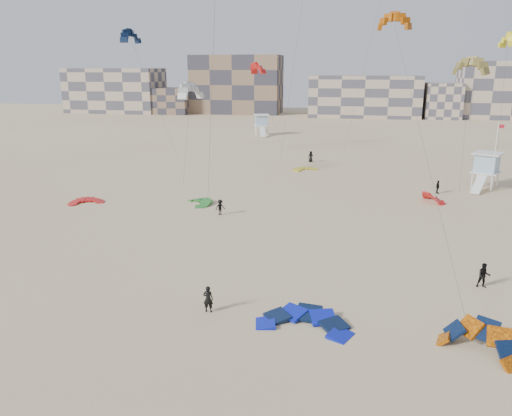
% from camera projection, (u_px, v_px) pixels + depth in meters
% --- Properties ---
extents(ground, '(320.00, 320.00, 0.00)m').
position_uv_depth(ground, '(220.00, 315.00, 29.74)').
color(ground, '#CBB288').
rests_on(ground, ground).
extents(kite_ground_blue, '(5.60, 5.82, 1.81)m').
position_uv_depth(kite_ground_blue, '(304.00, 325.00, 28.57)').
color(kite_ground_blue, '#0612E0').
rests_on(kite_ground_blue, ground).
extents(kite_ground_orange, '(5.77, 5.78, 4.11)m').
position_uv_depth(kite_ground_orange, '(478.00, 351.00, 25.96)').
color(kite_ground_orange, orange).
rests_on(kite_ground_orange, ground).
extents(kite_ground_red, '(4.84, 4.91, 1.24)m').
position_uv_depth(kite_ground_red, '(86.00, 203.00, 54.43)').
color(kite_ground_red, red).
rests_on(kite_ground_red, ground).
extents(kite_ground_green, '(5.04, 4.96, 1.47)m').
position_uv_depth(kite_ground_green, '(200.00, 204.00, 54.17)').
color(kite_ground_green, '#238C30').
rests_on(kite_ground_green, ground).
extents(kite_ground_red_far, '(4.20, 4.14, 3.13)m').
position_uv_depth(kite_ground_red_far, '(432.00, 202.00, 54.88)').
color(kite_ground_red_far, red).
rests_on(kite_ground_red_far, ground).
extents(kite_ground_yellow, '(4.89, 4.92, 0.60)m').
position_uv_depth(kite_ground_yellow, '(305.00, 170.00, 71.94)').
color(kite_ground_yellow, gold).
rests_on(kite_ground_yellow, ground).
extents(kitesurfer_main, '(0.63, 0.44, 1.68)m').
position_uv_depth(kitesurfer_main, '(208.00, 299.00, 29.96)').
color(kitesurfer_main, black).
rests_on(kitesurfer_main, ground).
extents(kitesurfer_b, '(0.84, 0.65, 1.71)m').
position_uv_depth(kitesurfer_b, '(484.00, 276.00, 33.29)').
color(kitesurfer_b, black).
rests_on(kitesurfer_b, ground).
extents(kitesurfer_c, '(1.16, 1.10, 1.57)m').
position_uv_depth(kitesurfer_c, '(220.00, 207.00, 49.80)').
color(kitesurfer_c, black).
rests_on(kitesurfer_c, ground).
extents(kitesurfer_d, '(0.54, 0.97, 1.57)m').
position_uv_depth(kitesurfer_d, '(438.00, 187.00, 58.30)').
color(kitesurfer_d, black).
rests_on(kitesurfer_d, ground).
extents(kitesurfer_e, '(0.94, 0.74, 1.70)m').
position_uv_depth(kitesurfer_e, '(311.00, 157.00, 77.77)').
color(kitesurfer_e, black).
rests_on(kitesurfer_e, ground).
extents(kite_fly_orange, '(4.93, 34.28, 19.00)m').
position_uv_depth(kite_fly_orange, '(394.00, 23.00, 53.53)').
color(kite_fly_orange, orange).
rests_on(kite_fly_orange, ground).
extents(kite_fly_grey, '(5.18, 9.77, 11.82)m').
position_uv_depth(kite_fly_grey, '(190.00, 92.00, 62.20)').
color(kite_fly_grey, white).
rests_on(kite_fly_grey, ground).
extents(kite_fly_olive, '(5.10, 6.62, 14.80)m').
position_uv_depth(kite_fly_olive, '(470.00, 68.00, 55.65)').
color(kite_fly_olive, olive).
rests_on(kite_fly_olive, ground).
extents(kite_fly_yellow, '(3.79, 6.86, 17.56)m').
position_uv_depth(kite_fly_yellow, '(508.00, 41.00, 63.24)').
color(kite_fly_yellow, gold).
rests_on(kite_fly_yellow, ground).
extents(kite_fly_navy, '(9.64, 4.53, 18.90)m').
position_uv_depth(kite_fly_navy, '(130.00, 38.00, 73.80)').
color(kite_fly_navy, '#0A1739').
rests_on(kite_fly_navy, ground).
extents(kite_fly_red, '(6.94, 5.33, 14.61)m').
position_uv_depth(kite_fly_red, '(258.00, 69.00, 84.15)').
color(kite_fly_red, red).
rests_on(kite_fly_red, ground).
extents(lifeguard_tower_near, '(4.14, 6.54, 4.37)m').
position_uv_depth(lifeguard_tower_near, '(486.00, 171.00, 60.53)').
color(lifeguard_tower_near, white).
rests_on(lifeguard_tower_near, ground).
extents(lifeguard_tower_far, '(3.89, 6.53, 4.47)m').
position_uv_depth(lifeguard_tower_far, '(261.00, 125.00, 108.33)').
color(lifeguard_tower_far, white).
rests_on(lifeguard_tower_far, ground).
extents(flagpole, '(0.67, 0.10, 8.26)m').
position_uv_depth(flagpole, '(495.00, 156.00, 58.15)').
color(flagpole, white).
rests_on(flagpole, ground).
extents(condo_west_a, '(30.00, 15.00, 14.00)m').
position_uv_depth(condo_west_a, '(116.00, 90.00, 163.48)').
color(condo_west_a, tan).
rests_on(condo_west_a, ground).
extents(condo_west_b, '(28.00, 14.00, 18.00)m').
position_uv_depth(condo_west_b, '(237.00, 85.00, 159.39)').
color(condo_west_b, '#7E634C').
rests_on(condo_west_b, ground).
extents(condo_mid, '(32.00, 16.00, 12.00)m').
position_uv_depth(condo_mid, '(364.00, 96.00, 149.10)').
color(condo_mid, tan).
rests_on(condo_mid, ground).
extents(condo_east, '(26.00, 14.00, 16.00)m').
position_uv_depth(condo_east, '(507.00, 90.00, 143.12)').
color(condo_east, tan).
rests_on(condo_east, ground).
extents(condo_fill_left, '(12.00, 10.00, 8.00)m').
position_uv_depth(condo_fill_left, '(172.00, 101.00, 158.74)').
color(condo_fill_left, '#7E634C').
rests_on(condo_fill_left, ground).
extents(condo_fill_right, '(10.00, 10.00, 10.00)m').
position_uv_depth(condo_fill_right, '(442.00, 101.00, 143.45)').
color(condo_fill_right, tan).
rests_on(condo_fill_right, ground).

